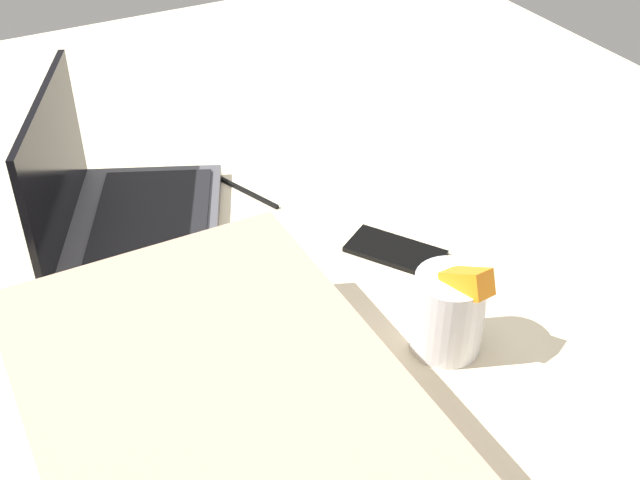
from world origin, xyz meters
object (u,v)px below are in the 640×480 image
Objects in this scene: snack_cup at (449,310)px; pillow at (222,432)px; laptop at (118,211)px; cell_phone at (395,251)px.

snack_cup is 0.27× the size of pillow.
laptop is 51.97cm from snack_cup.
pillow reaches higher than cell_phone.
pillow is (-25.02, 37.32, 6.10)cm from cell_phone.
snack_cup is at bearing -121.42° from laptop.
cell_phone is at bearing -100.07° from laptop.
cell_phone is (-23.29, -34.13, -4.01)cm from laptop.
snack_cup reaches higher than pillow.
snack_cup is at bearing 43.03° from cell_phone.
laptop reaches higher than pillow.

